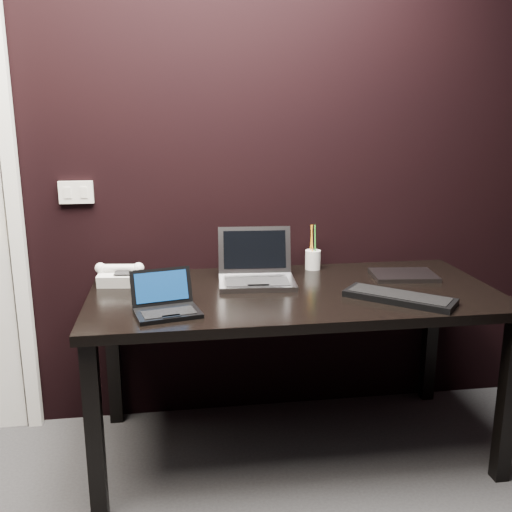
{
  "coord_description": "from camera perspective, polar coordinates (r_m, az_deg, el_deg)",
  "views": [
    {
      "loc": [
        -0.19,
        -0.85,
        1.46
      ],
      "look_at": [
        0.13,
        1.35,
        0.91
      ],
      "focal_mm": 40.0,
      "sensor_mm": 36.0,
      "label": 1
    }
  ],
  "objects": [
    {
      "name": "wall_switch",
      "position": [
        2.69,
        -17.55,
        6.09
      ],
      "size": [
        0.15,
        0.02,
        0.1
      ],
      "color": "silver",
      "rests_on": "wall_back"
    },
    {
      "name": "ext_keyboard",
      "position": [
        2.34,
        14.14,
        -4.03
      ],
      "size": [
        0.42,
        0.39,
        0.03
      ],
      "color": "black",
      "rests_on": "desk"
    },
    {
      "name": "mobile_phone",
      "position": [
        2.39,
        -11.55,
        -2.89
      ],
      "size": [
        0.06,
        0.06,
        0.1
      ],
      "color": "black",
      "rests_on": "desk"
    },
    {
      "name": "silver_laptop",
      "position": [
        2.5,
        0.04,
        -1.72
      ],
      "size": [
        0.35,
        0.32,
        0.23
      ],
      "color": "gray",
      "rests_on": "desk"
    },
    {
      "name": "netbook",
      "position": [
        2.15,
        -9.0,
        -4.88
      ],
      "size": [
        0.27,
        0.25,
        0.15
      ],
      "color": "black",
      "rests_on": "desk"
    },
    {
      "name": "pen_cup",
      "position": [
        2.73,
        5.71,
        -0.28
      ],
      "size": [
        0.1,
        0.1,
        0.21
      ],
      "color": "silver",
      "rests_on": "desk"
    },
    {
      "name": "closed_laptop",
      "position": [
        2.67,
        14.54,
        -1.86
      ],
      "size": [
        0.3,
        0.23,
        0.02
      ],
      "color": "gray",
      "rests_on": "desk"
    },
    {
      "name": "desk_phone",
      "position": [
        2.55,
        -13.41,
        -1.88
      ],
      "size": [
        0.22,
        0.18,
        0.1
      ],
      "color": "silver",
      "rests_on": "desk"
    },
    {
      "name": "desk",
      "position": [
        2.43,
        3.79,
        -5.17
      ],
      "size": [
        1.7,
        0.8,
        0.74
      ],
      "color": "black",
      "rests_on": "ground"
    },
    {
      "name": "wall_back",
      "position": [
        2.66,
        -4.27,
        10.51
      ],
      "size": [
        4.0,
        0.0,
        4.0
      ],
      "primitive_type": "plane",
      "rotation": [
        1.57,
        0.0,
        0.0
      ],
      "color": "black",
      "rests_on": "ground"
    }
  ]
}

